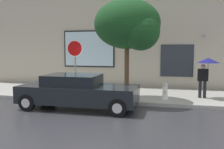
{
  "coord_description": "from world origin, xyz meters",
  "views": [
    {
      "loc": [
        2.81,
        -9.19,
        2.37
      ],
      "look_at": [
        0.16,
        1.8,
        1.2
      ],
      "focal_mm": 40.09,
      "sensor_mm": 36.0,
      "label": 1
    }
  ],
  "objects": [
    {
      "name": "building_facade",
      "position": [
        -0.01,
        5.5,
        3.48
      ],
      "size": [
        20.0,
        0.67,
        7.0
      ],
      "color": "#B2A893",
      "rests_on": "ground"
    },
    {
      "name": "fire_hydrant",
      "position": [
        2.53,
        1.96,
        0.51
      ],
      "size": [
        0.3,
        0.44,
        0.74
      ],
      "color": "white",
      "rests_on": "sidewalk"
    },
    {
      "name": "sidewalk",
      "position": [
        0.0,
        3.0,
        0.07
      ],
      "size": [
        20.0,
        4.0,
        0.15
      ],
      "primitive_type": "cube",
      "color": "#A3A099",
      "rests_on": "ground"
    },
    {
      "name": "parked_car",
      "position": [
        -0.82,
        -0.01,
        0.68
      ],
      "size": [
        4.65,
        1.87,
        1.35
      ],
      "color": "black",
      "rests_on": "ground"
    },
    {
      "name": "pedestrian_with_umbrella",
      "position": [
        4.31,
        2.66,
        1.59
      ],
      "size": [
        0.97,
        0.97,
        1.81
      ],
      "color": "black",
      "rests_on": "sidewalk"
    },
    {
      "name": "street_tree",
      "position": [
        0.98,
        1.67,
        3.37
      ],
      "size": [
        2.92,
        2.48,
        4.39
      ],
      "color": "#4C3823",
      "rests_on": "sidewalk"
    },
    {
      "name": "ground_plane",
      "position": [
        0.0,
        0.0,
        0.0
      ],
      "size": [
        60.0,
        60.0,
        0.0
      ],
      "primitive_type": "plane",
      "color": "#333338"
    },
    {
      "name": "stop_sign",
      "position": [
        -1.45,
        1.35,
        1.99
      ],
      "size": [
        0.76,
        0.1,
        2.61
      ],
      "color": "gray",
      "rests_on": "sidewalk"
    }
  ]
}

